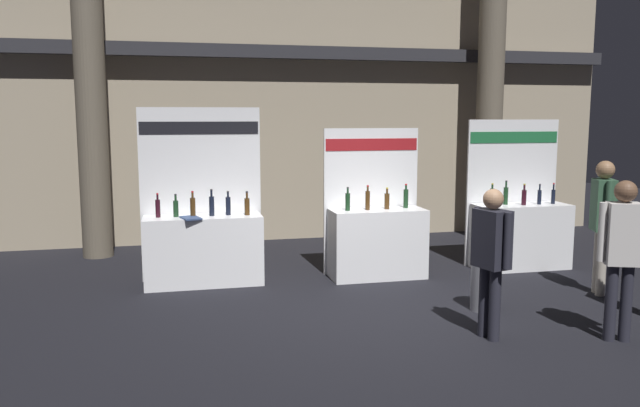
{
  "coord_description": "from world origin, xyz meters",
  "views": [
    {
      "loc": [
        -2.35,
        -7.24,
        2.4
      ],
      "look_at": [
        -0.4,
        1.17,
        1.21
      ],
      "focal_mm": 35.69,
      "sensor_mm": 36.0,
      "label": 1
    }
  ],
  "objects_px": {
    "visitor_3": "(622,247)",
    "exhibitor_booth_1": "(376,237)",
    "visitor_2": "(603,215)",
    "visitor_0": "(491,250)",
    "exhibitor_booth_2": "(519,230)",
    "trash_bin": "(486,284)",
    "exhibitor_booth_0": "(203,241)"
  },
  "relations": [
    {
      "from": "visitor_3",
      "to": "exhibitor_booth_1",
      "type": "bearing_deg",
      "value": 137.83
    },
    {
      "from": "visitor_2",
      "to": "exhibitor_booth_1",
      "type": "bearing_deg",
      "value": -100.56
    },
    {
      "from": "visitor_0",
      "to": "visitor_3",
      "type": "xyz_separation_m",
      "value": [
        1.31,
        -0.38,
        0.05
      ]
    },
    {
      "from": "exhibitor_booth_1",
      "to": "visitor_3",
      "type": "bearing_deg",
      "value": -62.67
    },
    {
      "from": "exhibitor_booth_2",
      "to": "exhibitor_booth_1",
      "type": "bearing_deg",
      "value": -178.75
    },
    {
      "from": "exhibitor_booth_2",
      "to": "trash_bin",
      "type": "relative_size",
      "value": 3.47
    },
    {
      "from": "exhibitor_booth_1",
      "to": "trash_bin",
      "type": "height_order",
      "value": "exhibitor_booth_1"
    },
    {
      "from": "exhibitor_booth_2",
      "to": "trash_bin",
      "type": "height_order",
      "value": "exhibitor_booth_2"
    },
    {
      "from": "exhibitor_booth_0",
      "to": "visitor_3",
      "type": "distance_m",
      "value": 5.44
    },
    {
      "from": "exhibitor_booth_0",
      "to": "exhibitor_booth_1",
      "type": "bearing_deg",
      "value": -4.14
    },
    {
      "from": "exhibitor_booth_2",
      "to": "visitor_3",
      "type": "xyz_separation_m",
      "value": [
        -0.73,
        -3.28,
        0.42
      ]
    },
    {
      "from": "trash_bin",
      "to": "visitor_2",
      "type": "distance_m",
      "value": 2.02
    },
    {
      "from": "exhibitor_booth_1",
      "to": "exhibitor_booth_2",
      "type": "xyz_separation_m",
      "value": [
        2.4,
        0.05,
        0.01
      ]
    },
    {
      "from": "trash_bin",
      "to": "visitor_2",
      "type": "height_order",
      "value": "visitor_2"
    },
    {
      "from": "trash_bin",
      "to": "visitor_0",
      "type": "distance_m",
      "value": 1.22
    },
    {
      "from": "exhibitor_booth_1",
      "to": "exhibitor_booth_2",
      "type": "distance_m",
      "value": 2.4
    },
    {
      "from": "exhibitor_booth_1",
      "to": "exhibitor_booth_2",
      "type": "height_order",
      "value": "exhibitor_booth_2"
    },
    {
      "from": "exhibitor_booth_2",
      "to": "visitor_0",
      "type": "bearing_deg",
      "value": -125.2
    },
    {
      "from": "exhibitor_booth_0",
      "to": "visitor_0",
      "type": "distance_m",
      "value": 4.21
    },
    {
      "from": "exhibitor_booth_0",
      "to": "exhibitor_booth_1",
      "type": "xyz_separation_m",
      "value": [
        2.55,
        -0.18,
        -0.02
      ]
    },
    {
      "from": "visitor_0",
      "to": "exhibitor_booth_1",
      "type": "bearing_deg",
      "value": -6.85
    },
    {
      "from": "visitor_0",
      "to": "visitor_3",
      "type": "relative_size",
      "value": 0.94
    },
    {
      "from": "exhibitor_booth_2",
      "to": "trash_bin",
      "type": "distance_m",
      "value": 2.54
    },
    {
      "from": "visitor_0",
      "to": "visitor_2",
      "type": "height_order",
      "value": "visitor_2"
    },
    {
      "from": "trash_bin",
      "to": "visitor_0",
      "type": "height_order",
      "value": "visitor_0"
    },
    {
      "from": "exhibitor_booth_2",
      "to": "visitor_3",
      "type": "bearing_deg",
      "value": -102.63
    },
    {
      "from": "exhibitor_booth_0",
      "to": "visitor_2",
      "type": "height_order",
      "value": "exhibitor_booth_0"
    },
    {
      "from": "exhibitor_booth_1",
      "to": "trash_bin",
      "type": "relative_size",
      "value": 3.28
    },
    {
      "from": "trash_bin",
      "to": "exhibitor_booth_1",
      "type": "bearing_deg",
      "value": 112.97
    },
    {
      "from": "exhibitor_booth_1",
      "to": "trash_bin",
      "type": "distance_m",
      "value": 2.08
    },
    {
      "from": "exhibitor_booth_1",
      "to": "visitor_3",
      "type": "xyz_separation_m",
      "value": [
        1.67,
        -3.23,
        0.43
      ]
    },
    {
      "from": "exhibitor_booth_0",
      "to": "exhibitor_booth_2",
      "type": "height_order",
      "value": "exhibitor_booth_0"
    }
  ]
}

